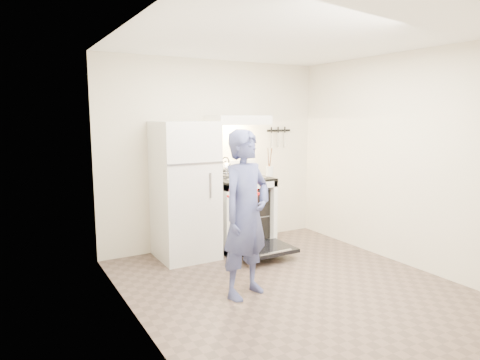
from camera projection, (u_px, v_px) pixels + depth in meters
name	position (u px, v px, depth m)	size (l,w,h in m)	color
floor	(291.00, 287.00, 4.46)	(3.60, 3.60, 0.00)	brown
back_wall	(214.00, 154.00, 5.82)	(3.20, 0.02, 2.50)	beige
refrigerator	(185.00, 190.00, 5.29)	(0.70, 0.70, 1.70)	white
stove_body	(241.00, 213.00, 5.77)	(0.76, 0.65, 0.92)	white
cooktop	(241.00, 179.00, 5.70)	(0.76, 0.65, 0.03)	black
backsplash	(230.00, 168.00, 5.93)	(0.76, 0.07, 0.20)	white
oven_door	(264.00, 249.00, 5.31)	(0.70, 0.54, 0.04)	black
oven_rack	(241.00, 215.00, 5.77)	(0.60, 0.52, 0.01)	slate
range_hood	(238.00, 120.00, 5.65)	(0.76, 0.50, 0.12)	white
knife_strip	(279.00, 131.00, 6.27)	(0.40, 0.02, 0.03)	black
pizza_stone	(248.00, 215.00, 5.73)	(0.29, 0.29, 0.02)	#907655
tea_kettle	(225.00, 167.00, 5.70)	(0.22, 0.18, 0.27)	silver
utensil_jar	(270.00, 171.00, 5.60)	(0.09, 0.09, 0.13)	silver
person	(246.00, 214.00, 4.15)	(0.60, 0.39, 1.64)	navy
dutch_oven	(244.00, 197.00, 4.57)	(0.37, 0.30, 0.24)	#C90002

